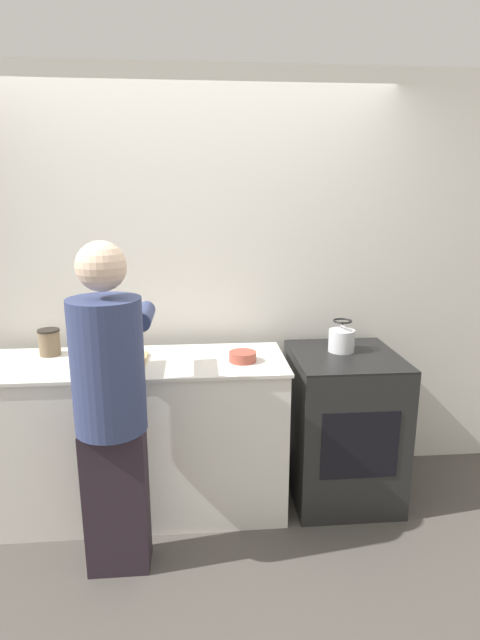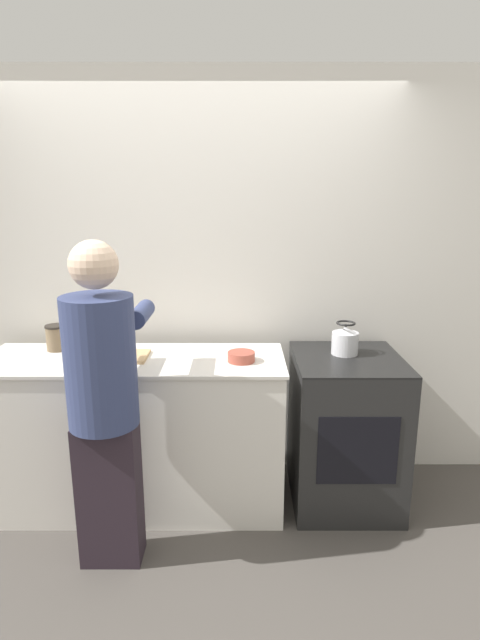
{
  "view_description": "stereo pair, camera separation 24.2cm",
  "coord_description": "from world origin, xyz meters",
  "px_view_note": "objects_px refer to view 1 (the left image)",
  "views": [
    {
      "loc": [
        0.02,
        -2.44,
        1.85
      ],
      "look_at": [
        0.26,
        0.2,
        1.18
      ],
      "focal_mm": 28.0,
      "sensor_mm": 36.0,
      "label": 1
    },
    {
      "loc": [
        0.27,
        -2.45,
        1.85
      ],
      "look_at": [
        0.26,
        0.2,
        1.18
      ],
      "focal_mm": 28.0,
      "sensor_mm": 36.0,
      "label": 2
    }
  ],
  "objects_px": {
    "knife": "(107,358)",
    "kettle": "(342,338)",
    "canister_jar": "(49,342)",
    "person": "(111,401)",
    "bowl_prep": "(243,357)",
    "cutting_board": "(114,360)",
    "oven": "(342,425)"
  },
  "relations": [
    {
      "from": "knife",
      "to": "person",
      "type": "bearing_deg",
      "value": -57.66
    },
    {
      "from": "bowl_prep",
      "to": "knife",
      "type": "bearing_deg",
      "value": 175.24
    },
    {
      "from": "oven",
      "to": "kettle",
      "type": "relative_size",
      "value": 4.67
    },
    {
      "from": "oven",
      "to": "cutting_board",
      "type": "height_order",
      "value": "cutting_board"
    },
    {
      "from": "person",
      "to": "bowl_prep",
      "type": "xyz_separation_m",
      "value": [
        0.67,
        0.43,
        0.06
      ]
    },
    {
      "from": "person",
      "to": "canister_jar",
      "type": "distance_m",
      "value": 0.8
    },
    {
      "from": "oven",
      "to": "person",
      "type": "bearing_deg",
      "value": -157.63
    },
    {
      "from": "bowl_prep",
      "to": "canister_jar",
      "type": "distance_m",
      "value": 1.14
    },
    {
      "from": "knife",
      "to": "canister_jar",
      "type": "xyz_separation_m",
      "value": [
        -0.35,
        0.15,
        0.06
      ]
    },
    {
      "from": "oven",
      "to": "bowl_prep",
      "type": "distance_m",
      "value": 0.81
    },
    {
      "from": "knife",
      "to": "kettle",
      "type": "relative_size",
      "value": 1.14
    },
    {
      "from": "oven",
      "to": "cutting_board",
      "type": "relative_size",
      "value": 2.52
    },
    {
      "from": "person",
      "to": "kettle",
      "type": "height_order",
      "value": "person"
    },
    {
      "from": "kettle",
      "to": "knife",
      "type": "bearing_deg",
      "value": -175.55
    },
    {
      "from": "person",
      "to": "cutting_board",
      "type": "bearing_deg",
      "value": 96.68
    },
    {
      "from": "knife",
      "to": "kettle",
      "type": "bearing_deg",
      "value": 25.52
    },
    {
      "from": "knife",
      "to": "canister_jar",
      "type": "distance_m",
      "value": 0.39
    },
    {
      "from": "cutting_board",
      "to": "knife",
      "type": "bearing_deg",
      "value": 179.89
    },
    {
      "from": "oven",
      "to": "bowl_prep",
      "type": "bearing_deg",
      "value": -170.6
    },
    {
      "from": "cutting_board",
      "to": "knife",
      "type": "distance_m",
      "value": 0.04
    },
    {
      "from": "cutting_board",
      "to": "kettle",
      "type": "distance_m",
      "value": 1.35
    },
    {
      "from": "bowl_prep",
      "to": "canister_jar",
      "type": "height_order",
      "value": "canister_jar"
    },
    {
      "from": "oven",
      "to": "kettle",
      "type": "bearing_deg",
      "value": 100.66
    },
    {
      "from": "cutting_board",
      "to": "person",
      "type": "bearing_deg",
      "value": -83.32
    },
    {
      "from": "person",
      "to": "knife",
      "type": "bearing_deg",
      "value": 101.27
    },
    {
      "from": "cutting_board",
      "to": "oven",
      "type": "bearing_deg",
      "value": 1.73
    },
    {
      "from": "canister_jar",
      "to": "cutting_board",
      "type": "bearing_deg",
      "value": -21.29
    },
    {
      "from": "cutting_board",
      "to": "bowl_prep",
      "type": "relative_size",
      "value": 2.36
    },
    {
      "from": "canister_jar",
      "to": "person",
      "type": "bearing_deg",
      "value": -55.15
    },
    {
      "from": "cutting_board",
      "to": "canister_jar",
      "type": "relative_size",
      "value": 2.35
    },
    {
      "from": "cutting_board",
      "to": "knife",
      "type": "xyz_separation_m",
      "value": [
        -0.04,
        0.0,
        0.01
      ]
    },
    {
      "from": "kettle",
      "to": "bowl_prep",
      "type": "bearing_deg",
      "value": -164.52
    }
  ]
}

